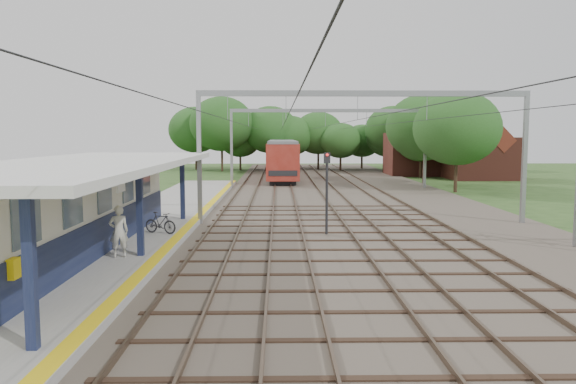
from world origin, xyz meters
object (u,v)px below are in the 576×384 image
object	(u,v)px
person	(119,231)
train	(282,155)
bicycle	(160,223)
signal_post	(327,186)

from	to	relation	value
person	train	xyz separation A→B (m)	(6.10, 49.95, 0.97)
bicycle	train	distance (m)	45.43
person	signal_post	world-z (taller)	signal_post
bicycle	signal_post	distance (m)	7.73
person	bicycle	world-z (taller)	person
person	train	distance (m)	50.33
bicycle	signal_post	xyz separation A→B (m)	(7.50, 1.09, 1.53)
train	person	bearing A→B (deg)	-96.96
person	signal_post	size ratio (longest dim) A/B	0.48
person	train	world-z (taller)	train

